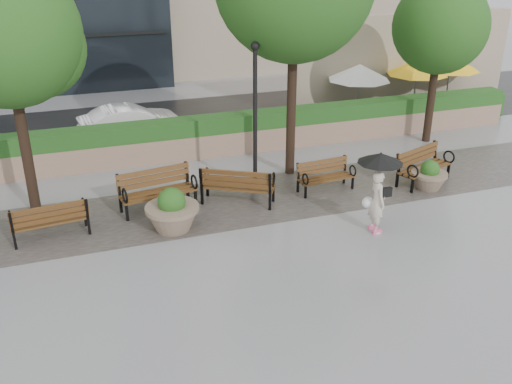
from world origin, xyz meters
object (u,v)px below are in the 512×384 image
object	(u,v)px
bench_0	(51,227)
planter_left	(172,214)
bench_1	(158,198)
bench_3	(325,182)
pedestrian	(378,185)
bench_4	(423,173)
planter_right	(429,178)
car_right	(131,122)
bench_2	(238,193)
lamppost	(255,128)

from	to	relation	value
bench_0	planter_left	size ratio (longest dim) A/B	1.39
bench_1	bench_3	size ratio (longest dim) A/B	1.25
pedestrian	bench_4	bearing A→B (deg)	-45.01
planter_right	car_right	xyz separation A→B (m)	(-7.66, 7.68, 0.26)
pedestrian	bench_2	bearing A→B (deg)	53.63
bench_3	pedestrian	world-z (taller)	pedestrian
bench_3	car_right	xyz separation A→B (m)	(-4.70, 6.81, 0.35)
bench_0	bench_4	bearing A→B (deg)	173.46
bench_4	car_right	bearing A→B (deg)	116.48
bench_0	car_right	xyz separation A→B (m)	(2.97, 7.18, 0.32)
bench_4	bench_0	bearing A→B (deg)	159.12
bench_4	bench_2	bearing A→B (deg)	155.07
bench_3	car_right	bearing A→B (deg)	119.67
bench_0	planter_left	distance (m)	3.00
planter_left	lamppost	bearing A→B (deg)	30.51
lamppost	pedestrian	bearing A→B (deg)	-58.83
pedestrian	planter_left	bearing A→B (deg)	77.87
bench_1	planter_right	size ratio (longest dim) A/B	2.02
bench_0	car_right	bearing A→B (deg)	-118.84
bench_0	car_right	size ratio (longest dim) A/B	0.51
bench_0	planter_left	world-z (taller)	planter_left
lamppost	pedestrian	distance (m)	4.01
bench_4	planter_right	world-z (taller)	bench_4
planter_right	planter_left	bearing A→B (deg)	-179.47
bench_4	bench_3	bearing A→B (deg)	151.79
bench_4	planter_left	world-z (taller)	planter_left
bench_1	planter_left	xyz separation A→B (m)	(0.13, -1.31, 0.12)
bench_0	lamppost	size ratio (longest dim) A/B	0.44
bench_3	pedestrian	xyz separation A→B (m)	(0.10, -2.68, 1.00)
bench_0	bench_2	bearing A→B (deg)	178.16
bench_0	bench_4	world-z (taller)	bench_4
planter_right	bench_1	bearing A→B (deg)	171.03
bench_1	bench_4	bearing A→B (deg)	-14.66
bench_2	planter_left	bearing A→B (deg)	55.60
bench_4	planter_left	bearing A→B (deg)	163.22
bench_0	bench_3	xyz separation A→B (m)	(7.67, 0.38, -0.03)
bench_3	lamppost	world-z (taller)	lamppost
bench_2	bench_4	bearing A→B (deg)	-153.90
planter_right	pedestrian	size ratio (longest dim) A/B	0.51
bench_2	car_right	size ratio (longest dim) A/B	0.57
planter_left	car_right	bearing A→B (deg)	89.76
bench_2	bench_3	bearing A→B (deg)	-150.11
bench_4	car_right	size ratio (longest dim) A/B	0.56
planter_left	pedestrian	bearing A→B (deg)	-19.75
bench_3	car_right	distance (m)	8.28
bench_2	bench_4	xyz separation A→B (m)	(5.78, -0.43, -0.01)
bench_2	pedestrian	bearing A→B (deg)	166.33
bench_2	bench_3	distance (m)	2.70
car_right	pedestrian	distance (m)	10.66
bench_1	lamppost	bearing A→B (deg)	-2.53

